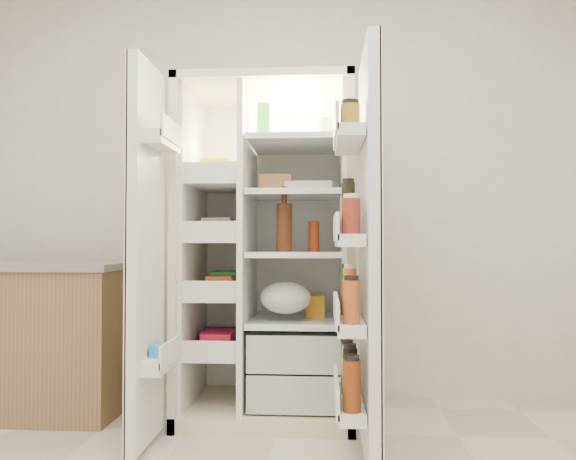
{
  "coord_description": "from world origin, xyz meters",
  "views": [
    {
      "loc": [
        0.24,
        -1.38,
        0.94
      ],
      "look_at": [
        0.07,
        1.25,
        1.0
      ],
      "focal_mm": 34.0,
      "sensor_mm": 36.0,
      "label": 1
    }
  ],
  "objects": [
    {
      "name": "freezer_door",
      "position": [
        -0.57,
        1.05,
        0.89
      ],
      "size": [
        0.15,
        0.4,
        1.72
      ],
      "color": "white",
      "rests_on": "floor"
    },
    {
      "name": "kitchen_counter",
      "position": [
        -1.42,
        1.57,
        0.42
      ],
      "size": [
        1.14,
        0.61,
        0.83
      ],
      "color": "#8F6547",
      "rests_on": "floor"
    },
    {
      "name": "fridge_door",
      "position": [
        0.41,
        0.96,
        0.87
      ],
      "size": [
        0.17,
        0.58,
        1.72
      ],
      "color": "white",
      "rests_on": "floor"
    },
    {
      "name": "refrigerator",
      "position": [
        -0.05,
        1.65,
        0.74
      ],
      "size": [
        0.92,
        0.7,
        1.8
      ],
      "color": "beige",
      "rests_on": "floor"
    },
    {
      "name": "wall_back",
      "position": [
        0.0,
        2.0,
        1.35
      ],
      "size": [
        4.0,
        0.02,
        2.7
      ],
      "primitive_type": "cube",
      "color": "silver",
      "rests_on": "floor"
    }
  ]
}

